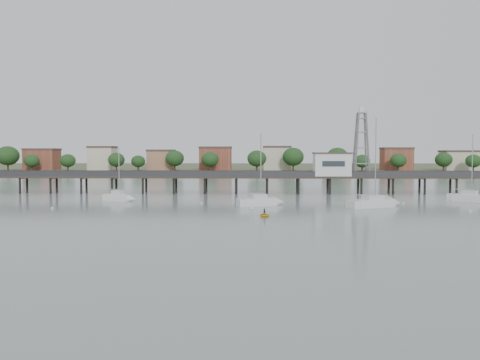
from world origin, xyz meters
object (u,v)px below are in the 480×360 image
(sailboat_e, at_px, (476,198))
(sailboat_d, at_px, (381,203))
(lattice_tower, at_px, (361,144))
(sailboat_b, at_px, (122,198))
(yellow_dinghy, at_px, (264,217))
(sailboat_c, at_px, (265,202))
(pier, at_px, (221,177))

(sailboat_e, height_order, sailboat_d, sailboat_d)
(lattice_tower, relative_size, sailboat_b, 1.46)
(yellow_dinghy, bearing_deg, sailboat_e, 31.44)
(sailboat_d, height_order, yellow_dinghy, sailboat_d)
(sailboat_e, relative_size, sailboat_b, 1.27)
(lattice_tower, height_order, sailboat_c, lattice_tower)
(sailboat_d, xyz_separation_m, yellow_dinghy, (-20.25, -14.73, -0.63))
(pier, xyz_separation_m, sailboat_c, (9.45, -26.79, -3.15))
(pier, height_order, yellow_dinghy, pier)
(sailboat_d, relative_size, sailboat_b, 1.52)
(pier, xyz_separation_m, yellow_dinghy, (8.99, -43.36, -3.79))
(sailboat_d, bearing_deg, yellow_dinghy, -171.50)
(sailboat_d, distance_m, sailboat_c, 19.87)
(yellow_dinghy, bearing_deg, lattice_tower, 62.71)
(sailboat_c, bearing_deg, lattice_tower, 27.91)
(pier, relative_size, sailboat_b, 14.09)
(sailboat_b, bearing_deg, lattice_tower, 40.77)
(lattice_tower, height_order, sailboat_d, lattice_tower)
(pier, relative_size, lattice_tower, 9.68)
(lattice_tower, distance_m, sailboat_e, 28.02)
(sailboat_d, relative_size, yellow_dinghy, 5.68)
(sailboat_e, bearing_deg, sailboat_c, -129.58)
(pier, bearing_deg, sailboat_c, -70.56)
(sailboat_d, distance_m, sailboat_b, 48.11)
(sailboat_d, height_order, sailboat_b, sailboat_d)
(pier, distance_m, lattice_tower, 32.34)
(sailboat_c, distance_m, yellow_dinghy, 16.59)
(sailboat_c, bearing_deg, sailboat_e, -11.26)
(lattice_tower, xyz_separation_m, sailboat_d, (-2.26, -28.63, -10.47))
(lattice_tower, bearing_deg, sailboat_b, -158.91)
(sailboat_b, relative_size, yellow_dinghy, 3.74)
(sailboat_e, bearing_deg, yellow_dinghy, -109.67)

